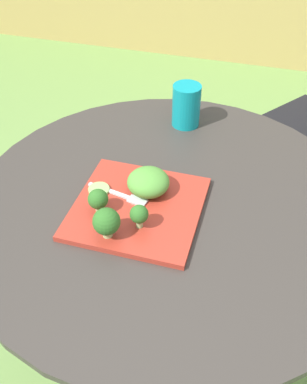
{
  "coord_description": "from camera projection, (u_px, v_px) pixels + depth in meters",
  "views": [
    {
      "loc": [
        0.18,
        -0.76,
        1.44
      ],
      "look_at": [
        -0.03,
        -0.03,
        0.77
      ],
      "focal_mm": 41.84,
      "sensor_mm": 36.0,
      "label": 1
    }
  ],
  "objects": [
    {
      "name": "cucumber_slice_0",
      "position": [
        99.0,
        189.0,
        1.06
      ],
      "size": [
        0.05,
        0.05,
        0.01
      ],
      "primitive_type": "cylinder",
      "color": "#8EB766",
      "rests_on": "salad_plate"
    },
    {
      "name": "drinking_glass",
      "position": [
        186.0,
        108.0,
        1.27
      ],
      "size": [
        0.08,
        0.08,
        0.12
      ],
      "color": "#0F8C93",
      "rests_on": "patio_table"
    },
    {
      "name": "ground_plane",
      "position": [
        164.0,
        357.0,
        1.54
      ],
      "size": [
        12.0,
        12.0,
        0.0
      ],
      "primitive_type": "plane",
      "color": "#70994C"
    },
    {
      "name": "broccoli_floret_1",
      "position": [
        106.0,
        222.0,
        0.92
      ],
      "size": [
        0.06,
        0.06,
        0.07
      ],
      "color": "#99B770",
      "rests_on": "salad_plate"
    },
    {
      "name": "salad_plate",
      "position": [
        138.0,
        208.0,
        1.02
      ],
      "size": [
        0.29,
        0.29,
        0.01
      ],
      "primitive_type": "cube",
      "color": "#AD3323",
      "rests_on": "patio_table"
    },
    {
      "name": "lettuce_mound",
      "position": [
        149.0,
        182.0,
        1.04
      ],
      "size": [
        0.1,
        0.1,
        0.06
      ],
      "primitive_type": "ellipsoid",
      "color": "#519338",
      "rests_on": "salad_plate"
    },
    {
      "name": "patio_table",
      "position": [
        167.0,
        267.0,
        1.22
      ],
      "size": [
        0.95,
        0.95,
        0.73
      ],
      "color": "#38332D",
      "rests_on": "ground_plane"
    },
    {
      "name": "broccoli_floret_0",
      "position": [
        139.0,
        215.0,
        0.95
      ],
      "size": [
        0.04,
        0.04,
        0.06
      ],
      "color": "#99B770",
      "rests_on": "salad_plate"
    },
    {
      "name": "fork",
      "position": [
        123.0,
        196.0,
        1.04
      ],
      "size": [
        0.15,
        0.05,
        0.0
      ],
      "color": "silver",
      "rests_on": "salad_plate"
    },
    {
      "name": "broccoli_floret_2",
      "position": [
        98.0,
        199.0,
        0.99
      ],
      "size": [
        0.05,
        0.05,
        0.06
      ],
      "color": "#99B770",
      "rests_on": "salad_plate"
    }
  ]
}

